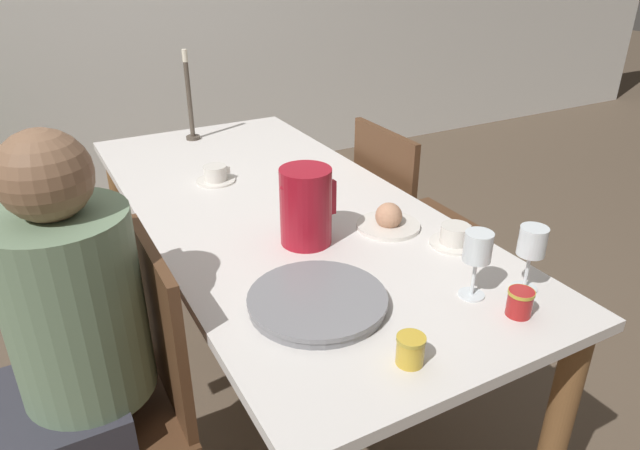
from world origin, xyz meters
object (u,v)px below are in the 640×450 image
(red_pitcher, at_px, (306,206))
(wine_glass_water, at_px, (478,250))
(chair_opposite, at_px, (407,223))
(person_seated, at_px, (65,338))
(bread_plate, at_px, (388,220))
(teacup_near_person, at_px, (455,236))
(chair_person_side, at_px, (120,403))
(serving_tray, at_px, (317,301))
(jam_jar_amber, at_px, (410,349))
(jam_jar_red, at_px, (520,302))
(teacup_across, at_px, (215,175))
(candlestick_tall, at_px, (190,105))
(wine_glass_juice, at_px, (532,245))

(red_pitcher, bearing_deg, wine_glass_water, -62.89)
(chair_opposite, xyz_separation_m, person_seated, (-1.31, -0.47, 0.22))
(bread_plate, bearing_deg, teacup_near_person, -59.83)
(chair_person_side, relative_size, teacup_near_person, 6.47)
(chair_person_side, distance_m, serving_tray, 0.56)
(chair_person_side, bearing_deg, bread_plate, -85.54)
(serving_tray, relative_size, jam_jar_amber, 5.13)
(jam_jar_red, bearing_deg, jam_jar_amber, -177.11)
(teacup_near_person, bearing_deg, wine_glass_water, -121.49)
(red_pitcher, bearing_deg, teacup_across, 97.53)
(red_pitcher, distance_m, jam_jar_red, 0.61)
(chair_person_side, bearing_deg, candlestick_tall, -26.28)
(red_pitcher, relative_size, wine_glass_water, 1.29)
(chair_opposite, distance_m, wine_glass_juice, 0.98)
(red_pitcher, height_order, bread_plate, red_pitcher)
(teacup_near_person, xyz_separation_m, jam_jar_red, (-0.10, -0.33, 0.01))
(wine_glass_juice, height_order, candlestick_tall, candlestick_tall)
(wine_glass_water, height_order, jam_jar_amber, wine_glass_water)
(chair_opposite, distance_m, red_pitcher, 0.84)
(teacup_near_person, bearing_deg, wine_glass_juice, -90.52)
(chair_opposite, height_order, teacup_across, chair_opposite)
(red_pitcher, height_order, teacup_across, red_pitcher)
(wine_glass_juice, height_order, jam_jar_red, wine_glass_juice)
(red_pitcher, bearing_deg, jam_jar_red, -64.31)
(person_seated, xyz_separation_m, red_pitcher, (0.66, 0.09, 0.15))
(chair_person_side, bearing_deg, person_seated, 81.31)
(wine_glass_water, bearing_deg, serving_tray, 158.53)
(jam_jar_red, bearing_deg, teacup_across, 106.96)
(teacup_near_person, relative_size, jam_jar_amber, 2.17)
(red_pitcher, bearing_deg, wine_glass_juice, -53.10)
(wine_glass_juice, bearing_deg, teacup_across, 112.63)
(wine_glass_water, relative_size, bread_plate, 0.90)
(bread_plate, relative_size, jam_jar_amber, 2.96)
(candlestick_tall, bearing_deg, jam_jar_red, -80.88)
(jam_jar_amber, bearing_deg, bread_plate, 59.30)
(chair_person_side, xyz_separation_m, wine_glass_water, (0.80, -0.33, 0.39))
(bread_plate, bearing_deg, chair_person_side, -175.54)
(person_seated, xyz_separation_m, teacup_across, (0.59, 0.65, 0.06))
(jam_jar_red, relative_size, candlestick_tall, 0.17)
(bread_plate, xyz_separation_m, jam_jar_red, (0.01, -0.51, 0.01))
(chair_person_side, xyz_separation_m, chair_opposite, (1.23, 0.48, 0.00))
(red_pitcher, height_order, teacup_near_person, red_pitcher)
(red_pitcher, bearing_deg, bread_plate, -8.21)
(chair_opposite, relative_size, wine_glass_water, 5.25)
(chair_person_side, height_order, bread_plate, chair_person_side)
(person_seated, relative_size, jam_jar_red, 18.64)
(teacup_near_person, bearing_deg, jam_jar_red, -106.14)
(jam_jar_amber, bearing_deg, red_pitcher, 84.36)
(candlestick_tall, bearing_deg, wine_glass_water, -81.70)
(red_pitcher, relative_size, teacup_near_person, 1.59)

